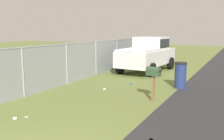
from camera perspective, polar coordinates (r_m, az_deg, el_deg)
name	(u,v)px	position (r m, az deg, el deg)	size (l,w,h in m)	color
mailbox	(153,74)	(8.90, 9.43, -0.85)	(0.31, 0.56, 1.24)	brown
pickup_truck	(148,53)	(15.54, 8.25, 3.83)	(4.93, 2.47, 2.09)	silver
trash_bin	(180,75)	(11.25, 15.35, -1.14)	(0.52, 0.52, 1.14)	navy
fence_section	(96,57)	(13.96, -3.72, 2.99)	(15.83, 0.07, 1.91)	#9EA3A8
litter_wrapper_midfield_a	(151,139)	(6.09, 8.97, -15.40)	(0.12, 0.08, 0.01)	silver
litter_wrapper_near_hydrant	(26,117)	(7.85, -18.98, -10.07)	(0.12, 0.08, 0.01)	silver
litter_cup_by_mailbox	(15,118)	(7.71, -21.27, -10.27)	(0.08, 0.08, 0.10)	white
litter_cup_midfield_b	(105,89)	(10.58, -1.72, -4.40)	(0.08, 0.08, 0.10)	white
litter_can_far_scatter	(131,84)	(11.67, 4.27, -3.18)	(0.07, 0.07, 0.12)	blue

